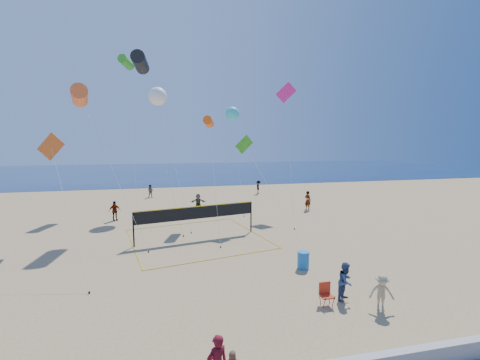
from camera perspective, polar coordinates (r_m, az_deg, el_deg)
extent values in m
plane|color=tan|center=(12.94, 1.10, -25.10)|extent=(120.00, 120.00, 0.00)
cube|color=navy|center=(73.01, -10.60, 1.56)|extent=(140.00, 50.00, 0.03)
imported|color=navy|center=(15.26, 18.27, -16.70)|extent=(1.02, 0.99, 1.66)
imported|color=tan|center=(14.93, 23.87, -17.82)|extent=(1.11, 0.89, 1.51)
imported|color=gray|center=(29.75, -21.41, -5.13)|extent=(1.08, 0.82, 1.70)
imported|color=gray|center=(31.97, -7.45, -3.92)|extent=(1.57, 0.65, 1.64)
imported|color=gray|center=(32.53, 11.96, -3.59)|extent=(0.73, 0.83, 1.91)
imported|color=gray|center=(40.12, -15.60, -1.94)|extent=(0.84, 0.70, 1.56)
imported|color=gray|center=(41.48, 3.31, -1.30)|extent=(0.93, 1.24, 1.71)
cube|color=red|center=(14.69, 15.17, -19.32)|extent=(0.52, 0.47, 0.06)
cube|color=red|center=(14.73, 14.81, -18.02)|extent=(0.52, 0.05, 0.51)
cylinder|color=black|center=(14.53, 14.76, -20.43)|extent=(0.03, 0.26, 0.67)
cylinder|color=black|center=(14.83, 14.04, -19.82)|extent=(0.03, 0.26, 0.67)
cylinder|color=black|center=(14.72, 16.27, -20.11)|extent=(0.03, 0.26, 0.67)
cylinder|color=black|center=(15.01, 15.52, -19.53)|extent=(0.03, 0.26, 0.67)
cylinder|color=#1B68B4|center=(18.16, 11.18, -13.78)|extent=(0.81, 0.81, 0.93)
cylinder|color=black|center=(22.08, -18.42, -8.40)|extent=(0.10, 0.10, 2.27)
cylinder|color=black|center=(24.43, 1.97, -6.55)|extent=(0.10, 0.10, 2.27)
cube|color=black|center=(22.72, -7.71, -5.82)|extent=(8.33, 1.78, 0.85)
cube|color=gold|center=(22.63, -7.73, -4.70)|extent=(8.33, 1.79, 0.06)
cube|color=gold|center=(19.39, -3.82, -13.73)|extent=(8.53, 1.86, 0.02)
cube|color=gold|center=(27.15, -10.30, -7.72)|extent=(8.53, 1.86, 0.02)
cylinder|color=orange|center=(25.83, -26.62, 13.27)|extent=(1.64, 2.79, 1.43)
cylinder|color=silver|center=(22.79, -21.82, 1.88)|extent=(4.62, 5.09, 9.96)
cylinder|color=black|center=(21.07, -15.96, -12.15)|extent=(0.08, 0.08, 0.10)
cylinder|color=black|center=(28.74, -17.32, 19.34)|extent=(1.32, 2.74, 1.45)
cylinder|color=silver|center=(25.36, -13.95, 6.21)|extent=(2.92, 5.26, 13.10)
cylinder|color=black|center=(23.76, -10.04, -9.76)|extent=(0.08, 0.08, 0.10)
cylinder|color=#FF5B11|center=(27.81, -5.61, 10.25)|extent=(1.17, 1.92, 0.98)
cylinder|color=silver|center=(24.03, -4.68, 0.74)|extent=(0.31, 7.79, 8.40)
cylinder|color=black|center=(21.16, -3.46, -11.80)|extent=(0.08, 0.08, 0.10)
cube|color=#CB5A20|center=(20.80, -30.58, 5.14)|extent=(1.57, 0.42, 1.59)
cylinder|color=silver|center=(18.41, -28.25, -5.03)|extent=(2.72, 4.92, 6.50)
cylinder|color=black|center=(16.80, -25.23, -17.66)|extent=(0.08, 0.08, 0.10)
cube|color=green|center=(25.75, 0.75, 6.35)|extent=(1.56, 0.33, 1.57)
cylinder|color=silver|center=(22.77, 5.59, -2.01)|extent=(2.21, 7.42, 6.52)
cylinder|color=black|center=(20.61, 11.76, -12.46)|extent=(0.08, 0.08, 0.10)
cube|color=#E7218F|center=(33.43, 8.18, 15.14)|extent=(2.06, 0.46, 2.07)
cylinder|color=silver|center=(28.87, 8.83, 4.90)|extent=(2.23, 8.25, 11.58)
cylinder|color=black|center=(25.55, 9.67, -8.55)|extent=(0.08, 0.08, 0.10)
sphere|color=white|center=(32.97, -14.43, 14.21)|extent=(2.17, 2.17, 1.75)
cylinder|color=silver|center=(28.10, -11.94, 4.25)|extent=(2.37, 9.26, 11.06)
cylinder|color=black|center=(24.47, -8.65, -9.23)|extent=(0.08, 0.08, 0.10)
sphere|color=#39D4DC|center=(35.75, -1.39, 11.70)|extent=(1.78, 1.78, 1.51)
cylinder|color=silver|center=(32.10, -0.42, 3.54)|extent=(0.40, 7.27, 9.73)
cylinder|color=black|center=(29.27, 0.74, -6.44)|extent=(0.08, 0.08, 0.10)
cylinder|color=green|center=(37.41, -19.59, 19.11)|extent=(1.49, 2.40, 1.22)
cylinder|color=silver|center=(31.87, -18.68, 7.80)|extent=(1.51, 9.25, 14.90)
cylinder|color=black|center=(28.04, -17.51, -7.37)|extent=(0.08, 0.08, 0.10)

